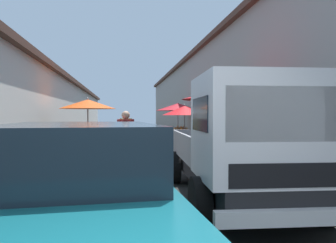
{
  "coord_description": "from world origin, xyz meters",
  "views": [
    {
      "loc": [
        -1.73,
        0.68,
        1.54
      ],
      "look_at": [
        7.86,
        -0.69,
        1.36
      ],
      "focal_mm": 34.82,
      "sensor_mm": 36.0,
      "label": 1
    }
  ],
  "objects_px": {
    "fruit_stall_near_left": "(178,111)",
    "parked_scooter": "(222,144)",
    "vendor_by_crates": "(126,131)",
    "vendor_in_shade": "(126,136)",
    "hatchback_car": "(80,193)",
    "delivery_truck": "(247,147)",
    "fruit_stall_near_right": "(226,105)",
    "fruit_stall_far_right": "(88,111)",
    "fruit_stall_mid_lane": "(184,115)"
  },
  "relations": [
    {
      "from": "fruit_stall_near_left",
      "to": "parked_scooter",
      "type": "relative_size",
      "value": 1.62
    },
    {
      "from": "fruit_stall_near_left",
      "to": "vendor_by_crates",
      "type": "bearing_deg",
      "value": 156.81
    },
    {
      "from": "vendor_in_shade",
      "to": "hatchback_car",
      "type": "bearing_deg",
      "value": 174.45
    },
    {
      "from": "hatchback_car",
      "to": "delivery_truck",
      "type": "height_order",
      "value": "delivery_truck"
    },
    {
      "from": "vendor_by_crates",
      "to": "parked_scooter",
      "type": "bearing_deg",
      "value": -90.04
    },
    {
      "from": "fruit_stall_near_left",
      "to": "vendor_by_crates",
      "type": "distance_m",
      "value": 8.52
    },
    {
      "from": "hatchback_car",
      "to": "vendor_by_crates",
      "type": "height_order",
      "value": "vendor_by_crates"
    },
    {
      "from": "fruit_stall_near_right",
      "to": "hatchback_car",
      "type": "distance_m",
      "value": 6.75
    },
    {
      "from": "fruit_stall_near_right",
      "to": "fruit_stall_far_right",
      "type": "bearing_deg",
      "value": 45.14
    },
    {
      "from": "fruit_stall_mid_lane",
      "to": "parked_scooter",
      "type": "bearing_deg",
      "value": -167.0
    },
    {
      "from": "delivery_truck",
      "to": "vendor_in_shade",
      "type": "xyz_separation_m",
      "value": [
        4.1,
        1.84,
        -0.07
      ]
    },
    {
      "from": "delivery_truck",
      "to": "parked_scooter",
      "type": "relative_size",
      "value": 2.98
    },
    {
      "from": "fruit_stall_near_left",
      "to": "parked_scooter",
      "type": "bearing_deg",
      "value": -177.31
    },
    {
      "from": "fruit_stall_mid_lane",
      "to": "fruit_stall_near_right",
      "type": "height_order",
      "value": "fruit_stall_near_right"
    },
    {
      "from": "fruit_stall_near_right",
      "to": "fruit_stall_far_right",
      "type": "relative_size",
      "value": 1.16
    },
    {
      "from": "parked_scooter",
      "to": "hatchback_car",
      "type": "bearing_deg",
      "value": 153.94
    },
    {
      "from": "fruit_stall_near_right",
      "to": "vendor_by_crates",
      "type": "relative_size",
      "value": 1.59
    },
    {
      "from": "hatchback_car",
      "to": "vendor_in_shade",
      "type": "distance_m",
      "value": 5.57
    },
    {
      "from": "fruit_stall_near_right",
      "to": "fruit_stall_far_right",
      "type": "distance_m",
      "value": 6.19
    },
    {
      "from": "fruit_stall_near_left",
      "to": "fruit_stall_far_right",
      "type": "bearing_deg",
      "value": 143.18
    },
    {
      "from": "vendor_by_crates",
      "to": "fruit_stall_near_right",
      "type": "bearing_deg",
      "value": -136.93
    },
    {
      "from": "delivery_truck",
      "to": "vendor_by_crates",
      "type": "bearing_deg",
      "value": 13.79
    },
    {
      "from": "hatchback_car",
      "to": "vendor_in_shade",
      "type": "relative_size",
      "value": 2.41
    },
    {
      "from": "delivery_truck",
      "to": "fruit_stall_near_right",
      "type": "bearing_deg",
      "value": -14.02
    },
    {
      "from": "fruit_stall_far_right",
      "to": "hatchback_car",
      "type": "distance_m",
      "value": 10.15
    },
    {
      "from": "fruit_stall_near_right",
      "to": "vendor_by_crates",
      "type": "bearing_deg",
      "value": 43.07
    },
    {
      "from": "vendor_by_crates",
      "to": "hatchback_car",
      "type": "bearing_deg",
      "value": 176.22
    },
    {
      "from": "hatchback_car",
      "to": "fruit_stall_near_left",
      "type": "bearing_deg",
      "value": -13.31
    },
    {
      "from": "fruit_stall_near_left",
      "to": "vendor_in_shade",
      "type": "xyz_separation_m",
      "value": [
        -11.02,
        3.38,
        -0.88
      ]
    },
    {
      "from": "delivery_truck",
      "to": "vendor_in_shade",
      "type": "relative_size",
      "value": 3.01
    },
    {
      "from": "fruit_stall_far_right",
      "to": "hatchback_car",
      "type": "xyz_separation_m",
      "value": [
        -10.06,
        -0.94,
        -0.98
      ]
    },
    {
      "from": "fruit_stall_near_right",
      "to": "vendor_in_shade",
      "type": "xyz_separation_m",
      "value": [
        -0.16,
        2.9,
        -0.89
      ]
    },
    {
      "from": "hatchback_car",
      "to": "delivery_truck",
      "type": "distance_m",
      "value": 2.79
    },
    {
      "from": "fruit_stall_far_right",
      "to": "vendor_in_shade",
      "type": "bearing_deg",
      "value": -161.87
    },
    {
      "from": "delivery_truck",
      "to": "vendor_by_crates",
      "type": "xyz_separation_m",
      "value": [
        7.33,
        1.8,
        -0.08
      ]
    },
    {
      "from": "fruit_stall_near_right",
      "to": "hatchback_car",
      "type": "relative_size",
      "value": 0.66
    },
    {
      "from": "fruit_stall_mid_lane",
      "to": "parked_scooter",
      "type": "height_order",
      "value": "fruit_stall_mid_lane"
    },
    {
      "from": "fruit_stall_mid_lane",
      "to": "hatchback_car",
      "type": "height_order",
      "value": "fruit_stall_mid_lane"
    },
    {
      "from": "fruit_stall_near_left",
      "to": "delivery_truck",
      "type": "height_order",
      "value": "fruit_stall_near_left"
    },
    {
      "from": "fruit_stall_near_left",
      "to": "delivery_truck",
      "type": "bearing_deg",
      "value": 174.19
    },
    {
      "from": "hatchback_car",
      "to": "fruit_stall_mid_lane",
      "type": "bearing_deg",
      "value": -15.84
    },
    {
      "from": "fruit_stall_far_right",
      "to": "delivery_truck",
      "type": "bearing_deg",
      "value": -158.95
    },
    {
      "from": "delivery_truck",
      "to": "fruit_stall_far_right",
      "type": "bearing_deg",
      "value": 21.05
    },
    {
      "from": "vendor_by_crates",
      "to": "vendor_in_shade",
      "type": "height_order",
      "value": "vendor_in_shade"
    },
    {
      "from": "fruit_stall_far_right",
      "to": "fruit_stall_near_left",
      "type": "height_order",
      "value": "fruit_stall_near_left"
    },
    {
      "from": "fruit_stall_mid_lane",
      "to": "fruit_stall_far_right",
      "type": "distance_m",
      "value": 4.94
    },
    {
      "from": "delivery_truck",
      "to": "parked_scooter",
      "type": "xyz_separation_m",
      "value": [
        7.32,
        -1.91,
        -0.59
      ]
    },
    {
      "from": "hatchback_car",
      "to": "vendor_by_crates",
      "type": "xyz_separation_m",
      "value": [
        8.76,
        -0.58,
        0.23
      ]
    },
    {
      "from": "fruit_stall_near_left",
      "to": "delivery_truck",
      "type": "distance_m",
      "value": 15.22
    },
    {
      "from": "fruit_stall_mid_lane",
      "to": "vendor_in_shade",
      "type": "distance_m",
      "value": 7.36
    }
  ]
}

